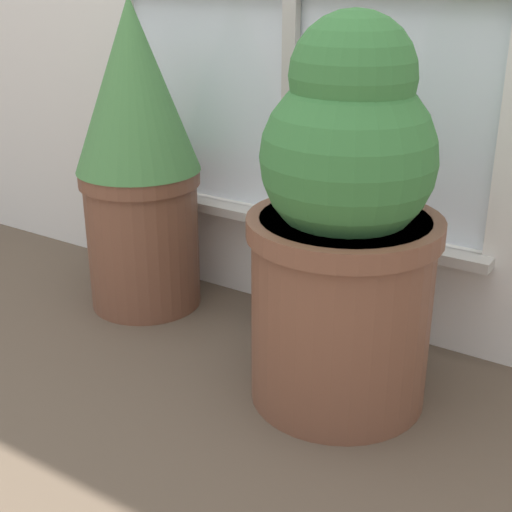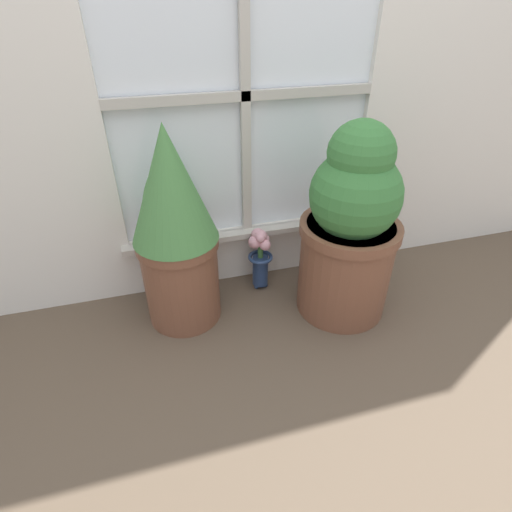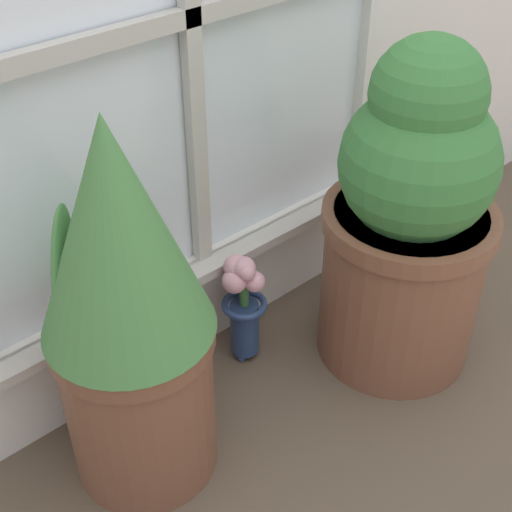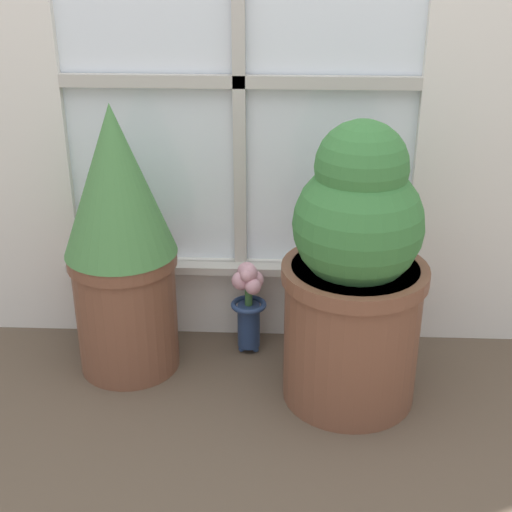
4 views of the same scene
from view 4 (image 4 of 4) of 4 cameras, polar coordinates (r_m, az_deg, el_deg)
name	(u,v)px [view 4 (image 4 of 4)]	position (r m, az deg, el deg)	size (l,w,h in m)	color
ground_plane	(224,469)	(1.81, -2.55, -16.69)	(10.00, 10.00, 0.00)	brown
potted_plant_left	(120,240)	(2.01, -10.80, 1.30)	(0.31, 0.31, 0.79)	brown
potted_plant_right	(355,275)	(1.87, 7.91, -1.51)	(0.39, 0.39, 0.78)	brown
flower_vase	(248,299)	(2.15, -0.61, -3.48)	(0.11, 0.11, 0.29)	navy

